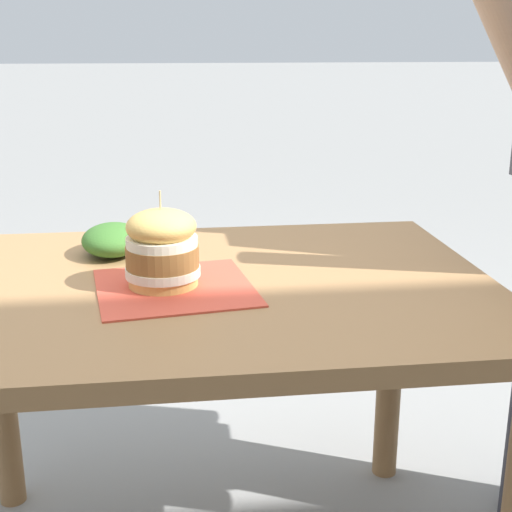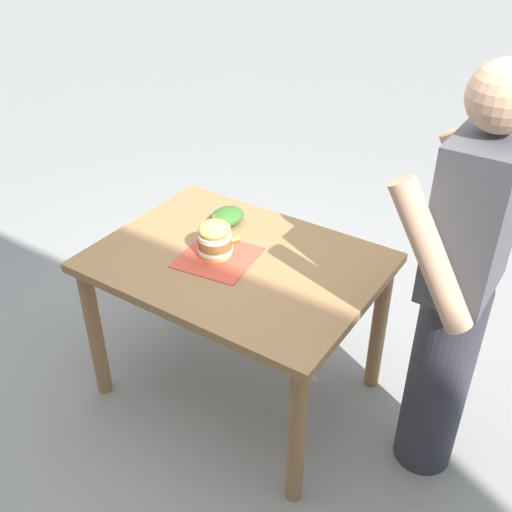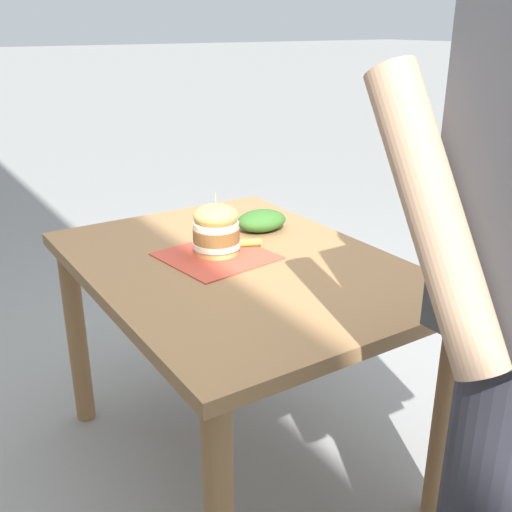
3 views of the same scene
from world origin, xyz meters
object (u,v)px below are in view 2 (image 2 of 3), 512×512
at_px(patio_table, 237,281).
at_px(pickle_spear, 232,240).
at_px(side_salad, 227,217).
at_px(sandwich, 215,238).
at_px(diner_across_table, 458,289).

xyz_separation_m(patio_table, pickle_spear, (-0.09, -0.09, 0.13)).
bearing_deg(side_salad, sandwich, 25.20).
bearing_deg(patio_table, side_salad, -136.86).
distance_m(patio_table, pickle_spear, 0.18).
bearing_deg(sandwich, diner_across_table, 97.65).
height_order(pickle_spear, diner_across_table, diner_across_table).
relative_size(patio_table, pickle_spear, 14.95).
height_order(pickle_spear, side_salad, side_salad).
bearing_deg(pickle_spear, side_salad, -136.96).
distance_m(pickle_spear, diner_across_table, 0.98).
bearing_deg(pickle_spear, patio_table, 43.27).
bearing_deg(diner_across_table, patio_table, -83.08).
xyz_separation_m(sandwich, side_salad, (-0.24, -0.11, -0.05)).
relative_size(sandwich, diner_across_table, 0.11).
relative_size(side_salad, diner_across_table, 0.11).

